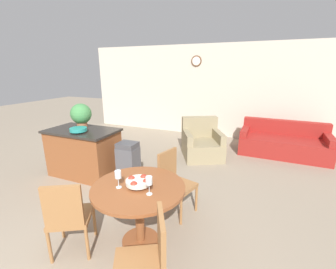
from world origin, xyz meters
TOP-DOWN VIEW (x-y plane):
  - wall_back at (-0.00, 5.96)m, footprint 8.00×0.09m
  - dining_table at (0.29, 1.11)m, footprint 1.04×1.04m
  - dining_chair_near_left at (-0.33, 0.68)m, footprint 0.57×0.57m
  - dining_chair_near_right at (0.72, 0.49)m, footprint 0.57×0.57m
  - dining_chair_far_side at (0.42, 1.86)m, footprint 0.52×0.52m
  - fruit_bowl at (0.29, 1.11)m, footprint 0.28×0.28m
  - wine_glass_left at (0.10, 1.00)m, footprint 0.07×0.07m
  - wine_glass_right at (0.48, 1.01)m, footprint 0.07×0.07m
  - kitchen_island at (-1.61, 2.31)m, footprint 1.32×0.78m
  - teal_bowl at (-1.52, 2.14)m, footprint 0.30×0.30m
  - potted_plant at (-1.74, 2.47)m, footprint 0.39×0.39m
  - trash_bin at (-0.63, 2.33)m, footprint 0.35×0.30m
  - couch at (2.04, 5.01)m, footprint 1.98×1.05m
  - armchair at (0.25, 4.11)m, footprint 1.19×1.23m

SIDE VIEW (x-z plane):
  - couch at x=2.04m, z-range -0.11..0.66m
  - armchair at x=0.25m, z-range -0.15..0.74m
  - trash_bin at x=-0.63m, z-range 0.00..0.76m
  - kitchen_island at x=-1.61m, z-range 0.00..0.91m
  - dining_chair_near_left at x=-0.33m, z-range 0.04..0.95m
  - dining_chair_near_right at x=0.72m, z-range 0.04..0.95m
  - dining_chair_far_side at x=0.42m, z-range 0.04..0.95m
  - dining_table at x=0.29m, z-range 0.21..0.95m
  - fruit_bowl at x=0.29m, z-range 0.75..0.86m
  - wine_glass_left at x=0.10m, z-range 0.80..1.00m
  - wine_glass_right at x=0.48m, z-range 0.80..1.00m
  - teal_bowl at x=-1.52m, z-range 0.91..1.00m
  - potted_plant at x=-1.74m, z-range 0.92..1.38m
  - wall_back at x=0.00m, z-range 0.00..2.70m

